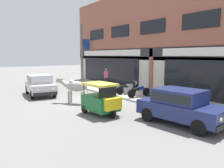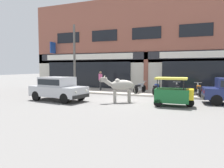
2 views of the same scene
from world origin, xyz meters
name	(u,v)px [view 1 (image 1 of 2)]	position (x,y,z in m)	size (l,w,h in m)	color
ground_plane	(86,101)	(0.00, 0.00, 0.00)	(90.00, 90.00, 0.00)	slate
sidewalk	(134,94)	(0.00, 3.95, 0.06)	(19.00, 3.51, 0.13)	#B7AFA3
shop_building	(154,41)	(-0.01, 5.96, 3.89)	(23.00, 1.40, 8.23)	#8E5142
cow	(75,87)	(0.09, -0.81, 1.01)	(1.87, 1.42, 1.61)	#9E998E
car_0	(180,105)	(6.26, 0.95, 0.81)	(3.73, 1.96, 1.46)	black
car_1	(40,84)	(-3.70, -1.66, 0.81)	(3.75, 2.04, 1.46)	black
auto_rickshaw	(102,101)	(3.11, -0.89, 0.66)	(2.02, 1.24, 1.52)	black
motorcycle_0	(128,89)	(0.14, 3.27, 0.51)	(0.68, 1.78, 0.88)	black
motorcycle_1	(139,91)	(1.40, 3.17, 0.51)	(0.52, 1.81, 0.88)	black
motorcycle_2	(157,94)	(2.88, 3.22, 0.51)	(0.57, 1.80, 0.88)	black
motorcycle_3	(175,98)	(4.29, 3.12, 0.51)	(0.52, 1.81, 0.88)	black
pedestrian	(106,76)	(-3.46, 3.90, 1.11)	(0.32, 0.48, 1.60)	#2D2D33
utility_pole	(82,56)	(-5.11, 2.50, 2.79)	(0.18, 0.18, 5.33)	#595651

